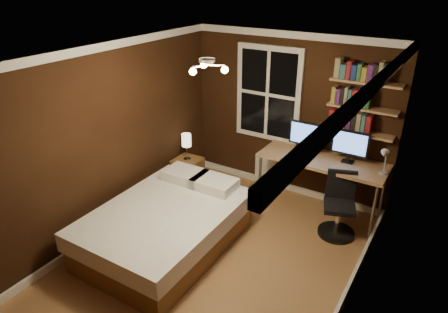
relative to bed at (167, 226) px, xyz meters
The scene contains 22 objects.
floor 0.74m from the bed, ahead, with size 4.20×4.20×0.00m, color #98653D.
wall_back 2.49m from the bed, 73.14° to the left, with size 3.20×0.04×2.50m, color black.
wall_left 1.33m from the bed, behind, with size 0.04×4.20×2.50m, color black.
wall_right 2.46m from the bed, ahead, with size 0.04×4.20×2.50m, color black.
ceiling 2.30m from the bed, ahead, with size 3.20×4.20×0.02m, color white.
window 2.52m from the bed, 81.67° to the left, with size 1.06×0.06×1.46m, color white.
ceiling_fixture 2.20m from the bed, ahead, with size 0.44×0.44×0.18m, color beige, non-canonical shape.
bookshelf_lower 2.88m from the bed, 50.00° to the left, with size 0.92×0.22×0.03m, color #A0724E.
books_row_lower 2.92m from the bed, 50.00° to the left, with size 0.54×0.16×0.23m, color maroon, non-canonical shape.
bookshelf_middle 3.01m from the bed, 50.00° to the left, with size 0.92×0.22×0.03m, color #A0724E.
books_row_middle 3.07m from the bed, 50.00° to the left, with size 0.48×0.16×0.23m, color navy, non-canonical shape.
bookshelf_upper 3.18m from the bed, 50.00° to the left, with size 0.92×0.22×0.03m, color #A0724E.
books_row_upper 3.25m from the bed, 50.00° to the left, with size 0.60×0.16×0.23m, color #2A6237, non-canonical shape.
bed is the anchor object (origin of this frame).
nightstand 1.54m from the bed, 116.42° to the left, with size 0.41×0.41×0.51m, color brown.
bedside_lamp 1.60m from the bed, 116.42° to the left, with size 0.15×0.15×0.43m, color white, non-canonical shape.
radiator 2.13m from the bed, 79.24° to the left, with size 0.38×0.13×0.57m, color silver.
desk 2.35m from the bed, 53.61° to the left, with size 1.77×0.67×0.84m.
monitor_left 2.34m from the bed, 61.46° to the left, with size 0.50×0.12×0.47m, color black, non-canonical shape.
monitor_right 2.68m from the bed, 48.99° to the left, with size 0.50×0.12×0.47m, color black, non-canonical shape.
desk_lamp 2.91m from the bed, 38.88° to the left, with size 0.14×0.32×0.44m, color silver, non-canonical shape.
office_chair 2.29m from the bed, 39.01° to the left, with size 0.51×0.51×0.89m.
Camera 1 is at (2.18, -3.31, 3.28)m, focal length 32.00 mm.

